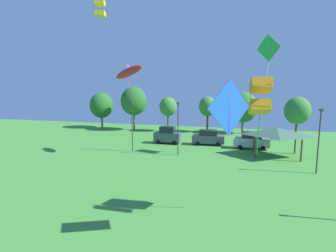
# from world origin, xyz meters

# --- Properties ---
(kite_flying_0) EXTENTS (1.97, 2.16, 2.90)m
(kite_flying_0) POSITION_xyz_m (3.18, 16.88, 7.36)
(kite_flying_0) COLOR blue
(kite_flying_3) EXTENTS (4.78, 2.82, 3.13)m
(kite_flying_3) POSITION_xyz_m (-9.81, 33.30, 10.35)
(kite_flying_3) COLOR red
(kite_flying_5) EXTENTS (2.50, 2.00, 6.37)m
(kite_flying_5) POSITION_xyz_m (6.42, 36.56, 12.85)
(kite_flying_5) COLOR green
(kite_flying_6) EXTENTS (1.60, 1.59, 2.14)m
(kite_flying_6) POSITION_xyz_m (-15.46, 36.87, 19.21)
(kite_flying_6) COLOR yellow
(kite_flying_9) EXTENTS (1.35, 1.49, 4.93)m
(kite_flying_9) POSITION_xyz_m (4.86, 20.51, 7.85)
(kite_flying_9) COLOR orange
(parked_car_leftmost) EXTENTS (4.06, 2.01, 2.63)m
(parked_car_leftmost) POSITION_xyz_m (-7.10, 41.07, 1.28)
(parked_car_leftmost) COLOR #4C5156
(parked_car_leftmost) RESTS_ON ground
(parked_car_second_from_left) EXTENTS (4.85, 2.40, 2.24)m
(parked_car_second_from_left) POSITION_xyz_m (-0.98, 41.78, 1.12)
(parked_car_second_from_left) COLOR #4C5156
(parked_car_second_from_left) RESTS_ON ground
(parked_car_third_from_left) EXTENTS (4.90, 2.27, 2.35)m
(parked_car_third_from_left) POSITION_xyz_m (5.14, 40.88, 1.16)
(parked_car_third_from_left) COLOR silver
(parked_car_third_from_left) RESTS_ON ground
(park_pavilion) EXTENTS (6.52, 4.95, 3.60)m
(park_pavilion) POSITION_xyz_m (7.98, 37.48, 3.08)
(park_pavilion) COLOR brown
(park_pavilion) RESTS_ON ground
(light_post_0) EXTENTS (0.36, 0.20, 6.42)m
(light_post_0) POSITION_xyz_m (11.06, 31.25, 3.61)
(light_post_0) COLOR #2D2D33
(light_post_0) RESTS_ON ground
(light_post_1) EXTENTS (0.36, 0.20, 6.65)m
(light_post_1) POSITION_xyz_m (-3.83, 34.55, 3.73)
(light_post_1) COLOR #2D2D33
(light_post_1) RESTS_ON ground
(light_post_3) EXTENTS (0.36, 0.20, 6.56)m
(light_post_3) POSITION_xyz_m (-10.17, 34.87, 3.68)
(light_post_3) COLOR #2D2D33
(light_post_3) RESTS_ON ground
(treeline_tree_0) EXTENTS (4.90, 4.90, 7.52)m
(treeline_tree_0) POSITION_xyz_m (-25.20, 52.98, 4.81)
(treeline_tree_0) COLOR brown
(treeline_tree_0) RESTS_ON ground
(treeline_tree_1) EXTENTS (5.19, 5.19, 8.73)m
(treeline_tree_1) POSITION_xyz_m (-17.29, 51.94, 5.86)
(treeline_tree_1) COLOR brown
(treeline_tree_1) RESTS_ON ground
(treeline_tree_2) EXTENTS (3.38, 3.38, 6.74)m
(treeline_tree_2) POSITION_xyz_m (-10.19, 52.23, 4.85)
(treeline_tree_2) COLOR brown
(treeline_tree_2) RESTS_ON ground
(treeline_tree_3) EXTENTS (3.40, 3.40, 6.86)m
(treeline_tree_3) POSITION_xyz_m (-2.62, 53.33, 4.96)
(treeline_tree_3) COLOR brown
(treeline_tree_3) RESTS_ON ground
(treeline_tree_4) EXTENTS (5.17, 5.17, 7.74)m
(treeline_tree_4) POSITION_xyz_m (3.88, 53.74, 4.89)
(treeline_tree_4) COLOR brown
(treeline_tree_4) RESTS_ON ground
(treeline_tree_5) EXTENTS (4.16, 4.16, 7.00)m
(treeline_tree_5) POSITION_xyz_m (12.57, 50.81, 4.70)
(treeline_tree_5) COLOR brown
(treeline_tree_5) RESTS_ON ground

